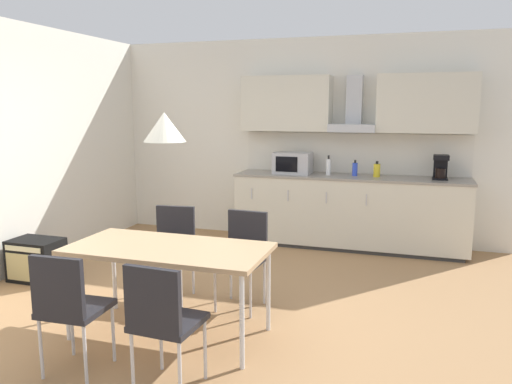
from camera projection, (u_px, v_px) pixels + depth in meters
ground_plane at (203, 319)px, 4.34m from camera, size 7.27×8.84×0.02m
wall_back at (289, 140)px, 6.92m from camera, size 5.82×0.10×2.72m
kitchen_counter at (349, 211)px, 6.46m from camera, size 2.96×0.64×0.94m
backsplash_tile at (353, 153)px, 6.61m from camera, size 2.94×0.02×0.53m
upper_wall_cabinets at (354, 104)px, 6.36m from camera, size 2.94×0.40×0.72m
microwave at (293, 163)px, 6.59m from camera, size 0.48×0.35×0.28m
coffee_maker at (441, 167)px, 6.06m from camera, size 0.18×0.19×0.30m
bottle_blue at (355, 169)px, 6.37m from camera, size 0.07×0.07×0.20m
bottle_white at (328, 167)px, 6.43m from camera, size 0.06×0.06×0.26m
bottle_yellow at (377, 170)px, 6.27m from camera, size 0.08×0.08×0.20m
dining_table at (168, 252)px, 3.91m from camera, size 1.57×0.76×0.74m
chair_far_left at (172, 243)px, 4.76m from camera, size 0.44×0.44×0.87m
chair_near_right at (162, 315)px, 3.11m from camera, size 0.42×0.42×0.87m
chair_near_left at (68, 302)px, 3.32m from camera, size 0.42×0.42×0.87m
chair_far_right at (244, 249)px, 4.54m from camera, size 0.43×0.43×0.87m
guitar_amp at (37, 260)px, 5.26m from camera, size 0.52×0.37×0.44m
pendant_lamp at (164, 127)px, 3.74m from camera, size 0.32×0.32×0.22m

